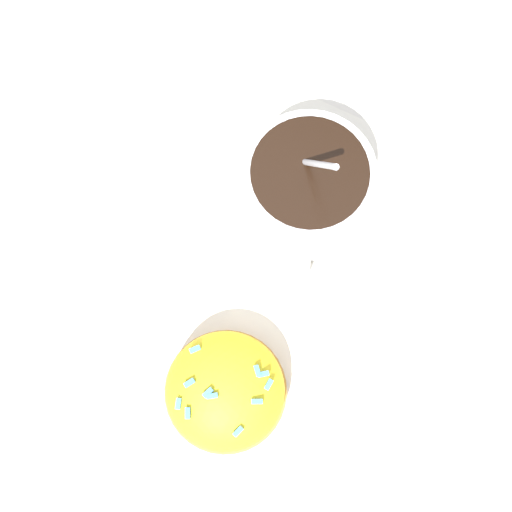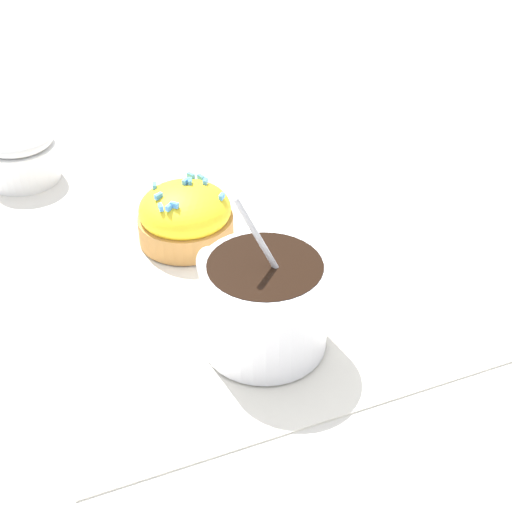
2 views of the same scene
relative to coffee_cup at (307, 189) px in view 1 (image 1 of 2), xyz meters
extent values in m
plane|color=silver|center=(0.07, -0.01, -0.04)|extent=(3.00, 3.00, 0.00)
cube|color=white|center=(0.07, -0.01, -0.04)|extent=(0.32, 0.32, 0.00)
cylinder|color=white|center=(0.00, 0.00, 0.00)|extent=(0.09, 0.09, 0.07)
cylinder|color=black|center=(0.00, 0.00, 0.02)|extent=(0.08, 0.08, 0.01)
torus|color=white|center=(0.05, 0.02, 0.00)|extent=(0.04, 0.02, 0.04)
ellipsoid|color=silver|center=(0.01, 0.02, -0.03)|extent=(0.03, 0.03, 0.01)
cylinder|color=silver|center=(-0.01, -0.01, 0.03)|extent=(0.03, 0.05, 0.11)
cylinder|color=#C18442|center=(0.15, 0.01, -0.03)|extent=(0.08, 0.08, 0.02)
ellipsoid|color=yellow|center=(0.15, 0.01, -0.01)|extent=(0.08, 0.08, 0.04)
cube|color=#4C99EA|center=(0.13, 0.03, 0.01)|extent=(0.01, 0.01, 0.00)
cube|color=#4C99EA|center=(0.13, -0.02, 0.01)|extent=(0.01, 0.01, 0.00)
cube|color=#4C99EA|center=(0.13, 0.02, 0.01)|extent=(0.01, 0.01, 0.00)
cube|color=#4C99EA|center=(0.15, -0.01, 0.01)|extent=(0.01, 0.01, 0.00)
cube|color=#4C99EA|center=(0.13, 0.03, 0.01)|extent=(0.01, 0.00, 0.00)
cube|color=#4C99EA|center=(0.17, -0.02, 0.01)|extent=(0.01, 0.01, 0.00)
cube|color=#4C99EA|center=(0.14, 0.03, 0.01)|extent=(0.01, 0.01, 0.00)
cube|color=#4C99EA|center=(0.15, 0.00, 0.01)|extent=(0.01, 0.01, 0.00)
cube|color=#4C99EA|center=(0.17, -0.01, 0.01)|extent=(0.01, 0.01, 0.00)
cube|color=#4C99EA|center=(0.15, 0.00, 0.01)|extent=(0.01, 0.01, 0.00)
cube|color=#4C99EA|center=(0.17, 0.03, 0.01)|extent=(0.01, 0.01, 0.00)
camera|label=1|loc=(0.16, 0.03, 0.47)|focal=50.00mm
camera|label=2|loc=(-0.35, 0.16, 0.31)|focal=50.00mm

